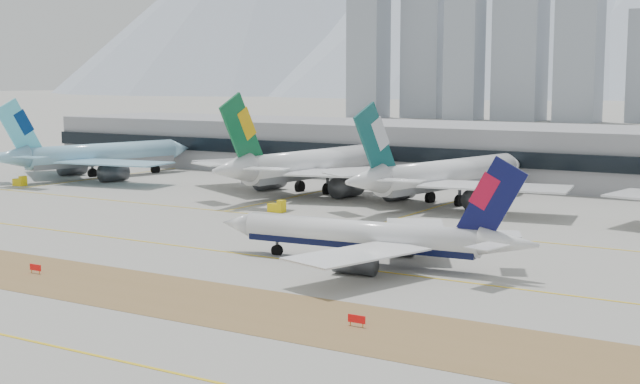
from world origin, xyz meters
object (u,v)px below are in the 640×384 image
Objects in this scene: taxiing_airliner at (371,237)px; widebody_cathay at (442,177)px; terminal at (478,152)px; widebody_eva at (310,166)px; widebody_korean at (96,156)px.

widebody_cathay is at bearing -80.33° from taxiing_airliner.
taxiing_airliner is 119.65m from terminal.
taxiing_airliner is at bearing -135.69° from widebody_eva.
widebody_korean is (-120.61, 62.52, 1.93)m from taxiing_airliner.
widebody_cathay is (-16.68, 64.37, 2.06)m from taxiing_airliner.
widebody_cathay reaches higher than terminal.
terminal is (-12.08, 51.73, 1.26)m from widebody_cathay.
widebody_eva reaches higher than taxiing_airliner.
widebody_korean is at bearing -32.26° from taxiing_airliner.
widebody_eva reaches higher than widebody_cathay.
widebody_korean is 0.22× the size of terminal.
taxiing_airliner is 84.10m from widebody_eva.
widebody_cathay is at bearing -76.86° from terminal.
widebody_eva is (-52.02, 66.03, 2.49)m from taxiing_airliner.
taxiing_airliner is at bearing -104.04° from widebody_korean.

